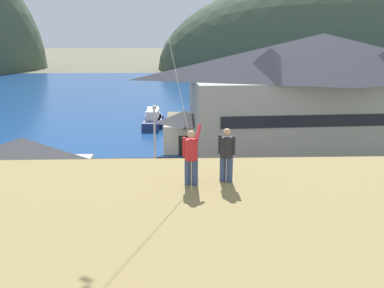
{
  "coord_description": "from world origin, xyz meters",
  "views": [
    {
      "loc": [
        -1.39,
        -18.64,
        11.61
      ],
      "look_at": [
        -0.46,
        9.0,
        3.87
      ],
      "focal_mm": 37.27,
      "sensor_mm": 36.0,
      "label": 1
    }
  ],
  "objects": [
    {
      "name": "person_kite_flyer",
      "position": [
        -1.02,
        -6.98,
        7.99
      ],
      "size": [
        0.61,
        0.61,
        1.86
      ],
      "color": "#384770",
      "rests_on": "grassy_hill_foreground"
    },
    {
      "name": "storage_shed_waterside",
      "position": [
        -0.8,
        20.51,
        2.13
      ],
      "size": [
        4.6,
        4.24,
        4.11
      ],
      "color": "beige",
      "rests_on": "ground"
    },
    {
      "name": "moored_boat_inner_slip",
      "position": [
        -4.79,
        33.17,
        0.72
      ],
      "size": [
        2.78,
        7.0,
        2.16
      ],
      "color": "navy",
      "rests_on": "ground"
    },
    {
      "name": "parking_lot_pad",
      "position": [
        0.0,
        5.0,
        0.05
      ],
      "size": [
        40.0,
        20.0,
        0.1
      ],
      "primitive_type": "cube",
      "color": "slate",
      "rests_on": "ground"
    },
    {
      "name": "parked_car_mid_row_far",
      "position": [
        2.26,
        -0.48,
        1.06
      ],
      "size": [
        4.21,
        2.08,
        1.82
      ],
      "color": "slate",
      "rests_on": "parking_lot_pad"
    },
    {
      "name": "parked_car_lone_by_shed",
      "position": [
        0.18,
        6.07,
        1.06
      ],
      "size": [
        4.3,
        2.24,
        1.82
      ],
      "color": "red",
      "rests_on": "parking_lot_pad"
    },
    {
      "name": "bay_water",
      "position": [
        0.0,
        60.0,
        0.01
      ],
      "size": [
        360.0,
        84.0,
        0.03
      ],
      "primitive_type": "cube",
      "color": "navy",
      "rests_on": "ground"
    },
    {
      "name": "harbor_lodge",
      "position": [
        12.75,
        20.72,
        6.14
      ],
      "size": [
        27.48,
        12.08,
        11.56
      ],
      "color": "#999E99",
      "rests_on": "ground"
    },
    {
      "name": "parking_light_pole",
      "position": [
        -3.23,
        10.56,
        3.75
      ],
      "size": [
        0.24,
        0.78,
        6.25
      ],
      "color": "#ADADB2",
      "rests_on": "parking_lot_pad"
    },
    {
      "name": "person_companion",
      "position": [
        0.1,
        -6.75,
        7.97
      ],
      "size": [
        0.52,
        0.4,
        1.74
      ],
      "color": "#384770",
      "rests_on": "grassy_hill_foreground"
    },
    {
      "name": "parked_car_front_row_red",
      "position": [
        -3.91,
        0.54,
        1.06
      ],
      "size": [
        4.22,
        2.09,
        1.82
      ],
      "color": "#9EA3A8",
      "rests_on": "parking_lot_pad"
    },
    {
      "name": "ground_plane",
      "position": [
        0.0,
        0.0,
        0.0
      ],
      "size": [
        600.0,
        600.0,
        0.0
      ],
      "primitive_type": "plane",
      "color": "#66604C"
    },
    {
      "name": "moored_boat_wharfside",
      "position": [
        -4.71,
        31.18,
        0.72
      ],
      "size": [
        2.45,
        6.4,
        2.16
      ],
      "color": "navy",
      "rests_on": "ground"
    },
    {
      "name": "storage_shed_near_lot",
      "position": [
        -11.07,
        5.3,
        2.81
      ],
      "size": [
        8.04,
        6.15,
        5.41
      ],
      "color": "beige",
      "rests_on": "ground"
    },
    {
      "name": "wharf_dock",
      "position": [
        -1.37,
        32.04,
        0.35
      ],
      "size": [
        3.2,
        10.9,
        0.7
      ],
      "color": "#70604C",
      "rests_on": "ground"
    },
    {
      "name": "far_hill_center_saddle",
      "position": [
        52.5,
        114.82,
        0.0
      ],
      "size": [
        121.07,
        67.54,
        60.05
      ],
      "primitive_type": "ellipsoid",
      "color": "#3D4C38",
      "rests_on": "ground"
    },
    {
      "name": "parked_car_mid_row_center",
      "position": [
        11.22,
        6.21,
        1.06
      ],
      "size": [
        4.34,
        2.34,
        1.82
      ],
      "color": "#9EA3A8",
      "rests_on": "parking_lot_pad"
    },
    {
      "name": "moored_boat_outer_mooring",
      "position": [
        2.3,
        31.66,
        0.72
      ],
      "size": [
        3.33,
        8.41,
        2.16
      ],
      "color": "navy",
      "rests_on": "ground"
    }
  ]
}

